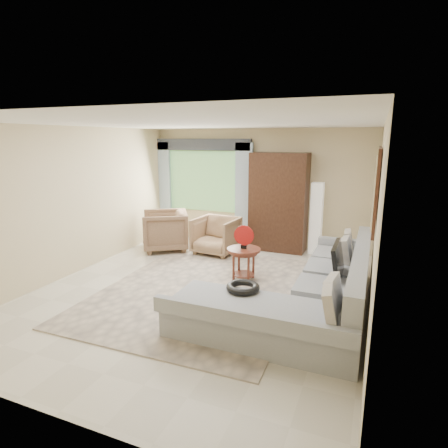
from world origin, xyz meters
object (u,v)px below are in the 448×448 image
at_px(coffee_table, 244,264).
at_px(armchair_right, 216,236).
at_px(sectional_sofa, 313,296).
at_px(armoire, 279,202).
at_px(tv_screen, 338,260).
at_px(armchair_left, 165,231).
at_px(potted_plant, 168,225).
at_px(floor_lamp, 316,218).

distance_m(coffee_table, armchair_right, 1.63).
bearing_deg(sectional_sofa, armoire, 113.06).
bearing_deg(sectional_sofa, tv_screen, 52.47).
bearing_deg(tv_screen, armoire, 120.47).
xyz_separation_m(armchair_right, armoire, (1.13, 0.79, 0.66)).
distance_m(sectional_sofa, armchair_left, 4.01).
distance_m(sectional_sofa, armchair_right, 3.17).
distance_m(sectional_sofa, tv_screen, 0.62).
distance_m(potted_plant, armoire, 2.87).
xyz_separation_m(tv_screen, armchair_left, (-3.76, 1.60, -0.29)).
bearing_deg(coffee_table, armoire, 87.86).
distance_m(armchair_right, floor_lamp, 2.14).
distance_m(sectional_sofa, coffee_table, 1.57).
height_order(coffee_table, armchair_left, armchair_left).
distance_m(tv_screen, coffee_table, 1.71).
distance_m(coffee_table, armoire, 2.17).
bearing_deg(tv_screen, floor_lamp, 105.01).
height_order(sectional_sofa, floor_lamp, floor_lamp).
xyz_separation_m(sectional_sofa, floor_lamp, (-0.43, 2.96, 0.47)).
height_order(armchair_left, floor_lamp, floor_lamp).
height_order(armchair_right, floor_lamp, floor_lamp).
bearing_deg(armchair_right, sectional_sofa, -36.77).
height_order(coffee_table, floor_lamp, floor_lamp).
bearing_deg(floor_lamp, potted_plant, -179.54).
height_order(armchair_left, armchair_right, armchair_left).
relative_size(tv_screen, armchair_left, 0.78).
distance_m(armoire, floor_lamp, 0.86).
distance_m(coffee_table, armchair_left, 2.45).
xyz_separation_m(coffee_table, armoire, (0.08, 2.03, 0.75)).
xyz_separation_m(armchair_right, floor_lamp, (1.93, 0.85, 0.36)).
xyz_separation_m(coffee_table, armchair_right, (-1.05, 1.24, 0.09)).
distance_m(tv_screen, potted_plant, 5.01).
bearing_deg(armoire, sectional_sofa, -66.94).
height_order(tv_screen, potted_plant, tv_screen).
relative_size(potted_plant, floor_lamp, 0.39).
bearing_deg(tv_screen, armchair_left, 156.98).
distance_m(armchair_left, potted_plant, 1.11).
xyz_separation_m(potted_plant, armoire, (2.77, -0.03, 0.76)).
bearing_deg(armoire, armchair_right, -144.94).
bearing_deg(potted_plant, floor_lamp, 0.46).
bearing_deg(floor_lamp, coffee_table, -112.70).
height_order(armchair_left, armoire, armoire).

